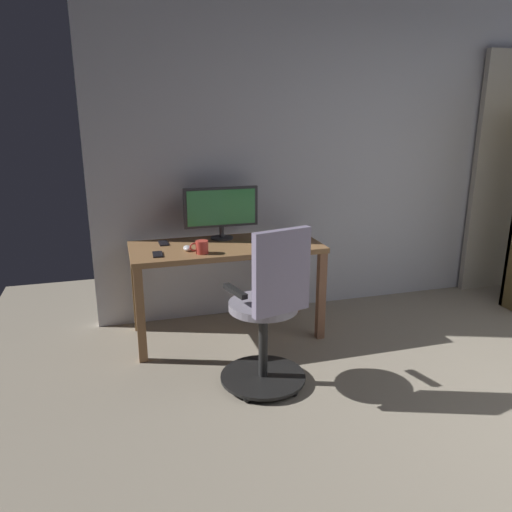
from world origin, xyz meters
The scene contains 10 objects.
back_room_partition centered at (0.00, -2.77, 1.35)m, with size 6.18×0.10×2.69m, color silver.
curtain_right_panel centered at (-0.64, -2.66, 1.13)m, with size 0.49×0.06×2.25m, color #B9B2A3.
desk centered at (2.09, -2.31, 0.64)m, with size 1.44×0.63×0.74m.
office_chair centered at (2.02, -1.45, 0.50)m, with size 0.56×0.56×1.07m.
computer_monitor centered at (2.08, -2.51, 0.98)m, with size 0.59×0.18×0.41m.
computer_keyboard centered at (1.69, -2.25, 0.75)m, with size 0.38×0.14×0.02m, color silver.
computer_mouse centered at (2.40, -2.23, 0.76)m, with size 0.06×0.10×0.04m, color silver.
cell_phone_face_up centered at (2.62, -2.17, 0.74)m, with size 0.07×0.14×0.01m, color black.
cell_phone_by_monitor centered at (2.55, -2.47, 0.74)m, with size 0.07×0.14×0.01m, color black.
mug_tea centered at (2.31, -2.12, 0.79)m, with size 0.13×0.09×0.09m.
Camera 1 is at (2.89, 1.24, 1.71)m, focal length 34.54 mm.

